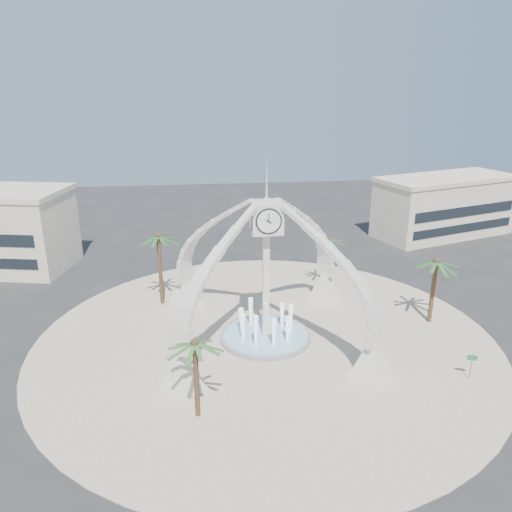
{
  "coord_description": "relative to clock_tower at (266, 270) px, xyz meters",
  "views": [
    {
      "loc": [
        -5.56,
        -38.57,
        21.52
      ],
      "look_at": [
        -0.61,
        2.0,
        7.04
      ],
      "focal_mm": 35.0,
      "sensor_mm": 36.0,
      "label": 1
    }
  ],
  "objects": [
    {
      "name": "plaza",
      "position": [
        0.0,
        0.0,
        -6.46
      ],
      "size": [
        40.0,
        40.0,
        0.06
      ],
      "primitive_type": "cylinder",
      "color": "beige",
      "rests_on": "ground"
    },
    {
      "name": "street_sign",
      "position": [
        14.5,
        -8.14,
        -4.9
      ],
      "size": [
        0.78,
        0.29,
        2.22
      ],
      "rotation": [
        0.0,
        0.0,
        -0.33
      ],
      "color": "slate",
      "rests_on": "ground"
    },
    {
      "name": "palm_north",
      "position": [
        8.23,
        10.72,
        -1.04
      ],
      "size": [
        3.76,
        3.76,
        6.2
      ],
      "rotation": [
        0.0,
        0.0,
        0.09
      ],
      "color": "brown",
      "rests_on": "ground"
    },
    {
      "name": "ground",
      "position": [
        0.0,
        0.0,
        -6.49
      ],
      "size": [
        140.0,
        140.0,
        0.0
      ],
      "primitive_type": "plane",
      "color": "#282828",
      "rests_on": "ground"
    },
    {
      "name": "palm_south",
      "position": [
        -6.04,
        -10.04,
        -0.99
      ],
      "size": [
        4.06,
        4.06,
        6.28
      ],
      "rotation": [
        0.0,
        0.0,
        0.09
      ],
      "color": "brown",
      "rests_on": "ground"
    },
    {
      "name": "clock_tower",
      "position": [
        0.0,
        0.0,
        0.0
      ],
      "size": [
        17.94,
        17.94,
        16.3
      ],
      "color": "silver",
      "rests_on": "ground"
    },
    {
      "name": "palm_east",
      "position": [
        15.71,
        1.31,
        -0.49
      ],
      "size": [
        5.23,
        5.23,
        6.89
      ],
      "rotation": [
        0.0,
        0.0,
        -0.26
      ],
      "color": "brown",
      "rests_on": "ground"
    },
    {
      "name": "fountain",
      "position": [
        0.0,
        0.0,
        -6.2
      ],
      "size": [
        8.0,
        8.0,
        3.62
      ],
      "color": "gray",
      "rests_on": "ground"
    },
    {
      "name": "building_ne",
      "position": [
        30.0,
        28.0,
        -2.18
      ],
      "size": [
        21.87,
        14.17,
        8.6
      ],
      "rotation": [
        0.0,
        0.0,
        0.31
      ],
      "color": "beige",
      "rests_on": "ground"
    },
    {
      "name": "palm_west",
      "position": [
        -9.42,
        8.5,
        0.63
      ],
      "size": [
        5.46,
        5.46,
        8.03
      ],
      "rotation": [
        0.0,
        0.0,
        0.43
      ],
      "color": "brown",
      "rests_on": "ground"
    }
  ]
}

